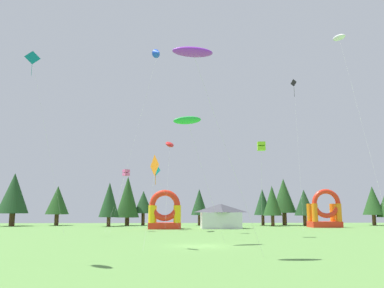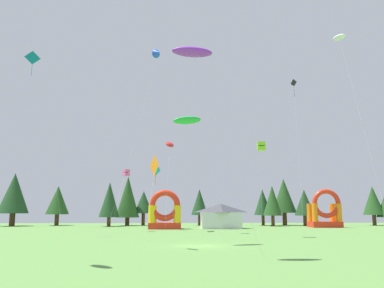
{
  "view_description": "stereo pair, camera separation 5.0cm",
  "coord_description": "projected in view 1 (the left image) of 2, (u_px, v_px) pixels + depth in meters",
  "views": [
    {
      "loc": [
        -2.07,
        -33.35,
        2.86
      ],
      "look_at": [
        0.0,
        15.59,
        11.04
      ],
      "focal_mm": 37.29,
      "sensor_mm": 36.0,
      "label": 1
    },
    {
      "loc": [
        -2.02,
        -33.35,
        2.86
      ],
      "look_at": [
        0.0,
        15.59,
        11.04
      ],
      "focal_mm": 37.29,
      "sensor_mm": 36.0,
      "label": 2
    }
  ],
  "objects": [
    {
      "name": "kite_cyan_diamond",
      "position": [
        155.0,
        171.0,
        60.91
      ],
      "size": [
        4.45,
        1.19,
        9.59
      ],
      "color": "#19B7CC",
      "rests_on": "ground_plane"
    },
    {
      "name": "tree_row_3",
      "position": [
        109.0,
        200.0,
        72.22
      ],
      "size": [
        3.67,
        3.67,
        7.93
      ],
      "color": "#4C331E",
      "rests_on": "ground_plane"
    },
    {
      "name": "ground_plane",
      "position": [
        200.0,
        246.0,
        32.48
      ],
      "size": [
        120.0,
        120.0,
        0.0
      ],
      "primitive_type": "plane",
      "color": "#5B8C42"
    },
    {
      "name": "kite_purple_parafoil",
      "position": [
        193.0,
        52.0,
        26.61
      ],
      "size": [
        5.85,
        1.17,
        13.71
      ],
      "color": "purple",
      "rests_on": "ground_plane"
    },
    {
      "name": "kite_green_parafoil",
      "position": [
        187.0,
        120.0,
        36.13
      ],
      "size": [
        4.92,
        2.5,
        11.56
      ],
      "color": "green",
      "rests_on": "ground_plane"
    },
    {
      "name": "kite_pink_box",
      "position": [
        126.0,
        173.0,
        56.74
      ],
      "size": [
        2.95,
        2.34,
        8.61
      ],
      "color": "#EA599E",
      "rests_on": "ground_plane"
    },
    {
      "name": "inflatable_orange_dome",
      "position": [
        325.0,
        213.0,
        68.03
      ],
      "size": [
        5.08,
        3.56,
        6.46
      ],
      "color": "red",
      "rests_on": "ground_plane"
    },
    {
      "name": "tree_row_9",
      "position": [
        284.0,
        196.0,
        78.51
      ],
      "size": [
        4.7,
        4.7,
        9.08
      ],
      "color": "#4C331E",
      "rests_on": "ground_plane"
    },
    {
      "name": "kite_teal_diamond",
      "position": [
        32.0,
        60.0,
        49.87
      ],
      "size": [
        6.5,
        2.92,
        22.26
      ],
      "color": "#0C7F7A",
      "rests_on": "ground_plane"
    },
    {
      "name": "kite_black_diamond",
      "position": [
        294.0,
        86.0,
        60.7
      ],
      "size": [
        1.31,
        4.88,
        22.47
      ],
      "color": "black",
      "rests_on": "ground_plane"
    },
    {
      "name": "tree_row_11",
      "position": [
        373.0,
        201.0,
        77.44
      ],
      "size": [
        3.95,
        3.95,
        7.52
      ],
      "color": "#4C331E",
      "rests_on": "ground_plane"
    },
    {
      "name": "tree_row_5",
      "position": [
        143.0,
        202.0,
        77.41
      ],
      "size": [
        3.59,
        3.59,
        6.6
      ],
      "color": "#4C331E",
      "rests_on": "ground_plane"
    },
    {
      "name": "tree_row_10",
      "position": [
        304.0,
        203.0,
        75.35
      ],
      "size": [
        3.78,
        3.78,
        6.77
      ],
      "color": "#4C331E",
      "rests_on": "ground_plane"
    },
    {
      "name": "kite_orange_diamond",
      "position": [
        157.0,
        167.0,
        31.22
      ],
      "size": [
        1.16,
        2.71,
        6.85
      ],
      "color": "orange",
      "rests_on": "ground_plane"
    },
    {
      "name": "tree_row_2",
      "position": [
        58.0,
        200.0,
        77.33
      ],
      "size": [
        4.44,
        4.44,
        7.56
      ],
      "color": "#4C331E",
      "rests_on": "ground_plane"
    },
    {
      "name": "festival_tent",
      "position": [
        221.0,
        216.0,
        64.16
      ],
      "size": [
        6.31,
        4.26,
        3.91
      ],
      "color": "silver",
      "rests_on": "ground_plane"
    },
    {
      "name": "tree_row_4",
      "position": [
        128.0,
        197.0,
        76.36
      ],
      "size": [
        4.47,
        4.47,
        9.36
      ],
      "color": "#4C331E",
      "rests_on": "ground_plane"
    },
    {
      "name": "kite_blue_delta",
      "position": [
        158.0,
        53.0,
        55.79
      ],
      "size": [
        6.3,
        4.12,
        25.34
      ],
      "color": "blue",
      "rests_on": "ground_plane"
    },
    {
      "name": "tree_row_7",
      "position": [
        262.0,
        202.0,
        77.29
      ],
      "size": [
        3.34,
        3.34,
        6.98
      ],
      "color": "#4C331E",
      "rests_on": "ground_plane"
    },
    {
      "name": "tree_row_8",
      "position": [
        272.0,
        201.0,
        74.15
      ],
      "size": [
        3.45,
        3.45,
        7.43
      ],
      "color": "#4C331E",
      "rests_on": "ground_plane"
    },
    {
      "name": "inflatable_yellow_castle",
      "position": [
        165.0,
        215.0,
        62.4
      ],
      "size": [
        5.04,
        4.12,
        6.04
      ],
      "color": "red",
      "rests_on": "ground_plane"
    },
    {
      "name": "kite_red_parafoil",
      "position": [
        170.0,
        145.0,
        57.57
      ],
      "size": [
        1.73,
        5.88,
        13.13
      ],
      "color": "red",
      "rests_on": "ground_plane"
    },
    {
      "name": "tree_row_1",
      "position": [
        14.0,
        193.0,
        74.46
      ],
      "size": [
        5.57,
        5.57,
        9.81
      ],
      "color": "#4C331E",
      "rests_on": "ground_plane"
    },
    {
      "name": "kite_white_parafoil",
      "position": [
        339.0,
        38.0,
        51.97
      ],
      "size": [
        2.15,
        7.92,
        25.73
      ],
      "color": "white",
      "rests_on": "ground_plane"
    },
    {
      "name": "kite_lime_box",
      "position": [
        261.0,
        146.0,
        45.28
      ],
      "size": [
        0.98,
        3.23,
        10.54
      ],
      "color": "#8CD826",
      "rests_on": "ground_plane"
    },
    {
      "name": "tree_row_6",
      "position": [
        199.0,
        202.0,
        77.88
      ],
      "size": [
        3.26,
        3.26,
        7.0
      ],
      "color": "#4C331E",
      "rests_on": "ground_plane"
    }
  ]
}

